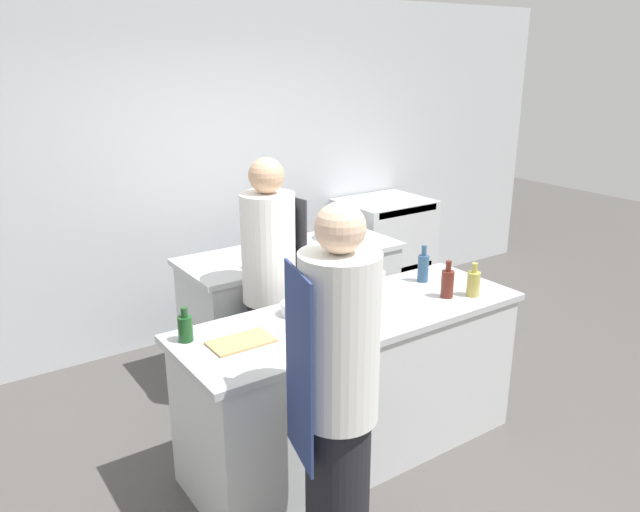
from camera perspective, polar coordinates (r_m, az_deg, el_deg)
The scene contains 16 objects.
ground_plane at distance 4.05m, azimuth 2.95°, elevation -17.23°, with size 16.00×16.00×0.00m, color #4C4947.
wall_back at distance 5.23m, azimuth -11.22°, elevation 7.44°, with size 8.00×0.06×2.80m.
prep_counter at distance 3.80m, azimuth 3.06°, elevation -11.56°, with size 2.11×0.73×0.92m.
pass_counter at distance 4.86m, azimuth -2.52°, elevation -4.66°, with size 1.70×0.69×0.92m.
oven_range at distance 6.01m, azimuth 5.79°, elevation 0.33°, with size 0.80×0.67×1.03m.
chef_at_prep_near at distance 2.78m, azimuth 1.63°, elevation -13.09°, with size 0.39×0.38×1.78m.
chef_at_stove at distance 4.08m, azimuth -4.60°, elevation -3.03°, with size 0.37×0.35×1.73m.
bottle_olive_oil at distance 3.86m, azimuth 11.58°, elevation -2.42°, with size 0.08×0.08×0.23m.
bottle_vinegar at distance 3.92m, azimuth 13.85°, elevation -2.40°, with size 0.08×0.08×0.21m.
bottle_wine at distance 4.10m, azimuth 9.42°, elevation -1.01°, with size 0.07×0.07×0.24m.
bottle_cooking_oil at distance 3.30m, azimuth -12.22°, elevation -6.42°, with size 0.08×0.08×0.19m.
bottle_sauce at distance 3.67m, azimuth 5.28°, elevation -2.84°, with size 0.09×0.09×0.29m.
bowl_mixing_large at distance 3.56m, azimuth -2.20°, elevation -4.80°, with size 0.17×0.17×0.07m.
bowl_prep_small at distance 3.34m, azimuth 1.16°, elevation -6.29°, with size 0.17×0.17×0.09m.
cutting_board at distance 3.26m, azimuth -7.22°, elevation -7.78°, with size 0.33×0.19×0.01m.
stockpot at distance 4.98m, azimuth 2.05°, elevation 2.75°, with size 0.29×0.29×0.21m.
Camera 1 is at (-2.03, -2.60, 2.34)m, focal length 35.00 mm.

